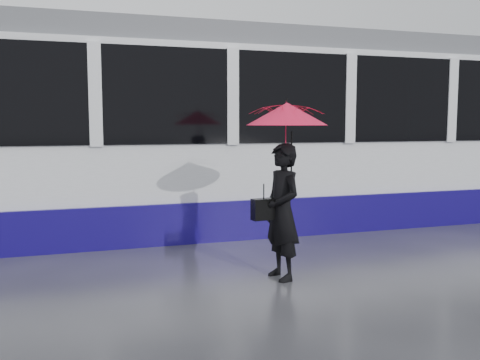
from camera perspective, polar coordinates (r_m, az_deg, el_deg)
name	(u,v)px	position (r m, az deg, el deg)	size (l,w,h in m)	color
ground	(207,265)	(6.92, -3.52, -9.06)	(90.00, 90.00, 0.00)	#2A2A2F
rails	(170,228)	(9.29, -7.50, -5.11)	(34.00, 1.51, 0.02)	#3F3D38
tram	(340,132)	(10.24, 10.60, 5.04)	(26.00, 2.56, 3.35)	white
woman	(282,212)	(6.19, 4.51, -3.39)	(0.58, 0.38, 1.58)	black
umbrella	(287,130)	(6.12, 5.02, 5.35)	(1.05, 1.05, 1.07)	#F51480
handbag	(264,209)	(6.12, 2.54, -3.12)	(0.30, 0.16, 0.42)	black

